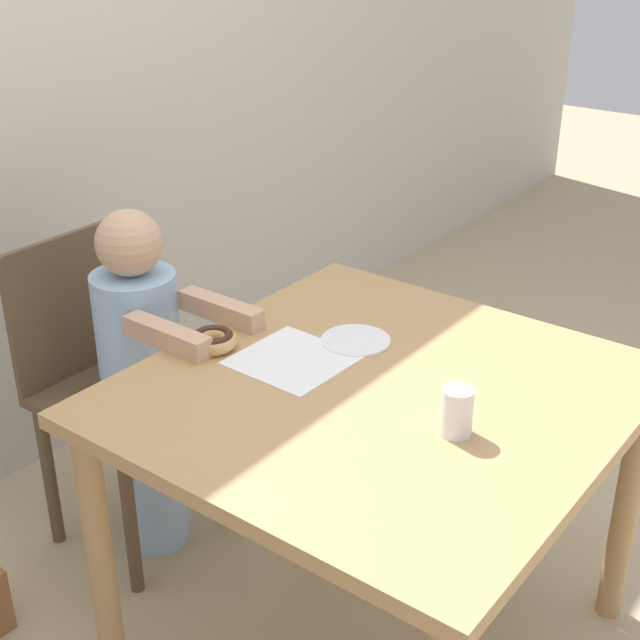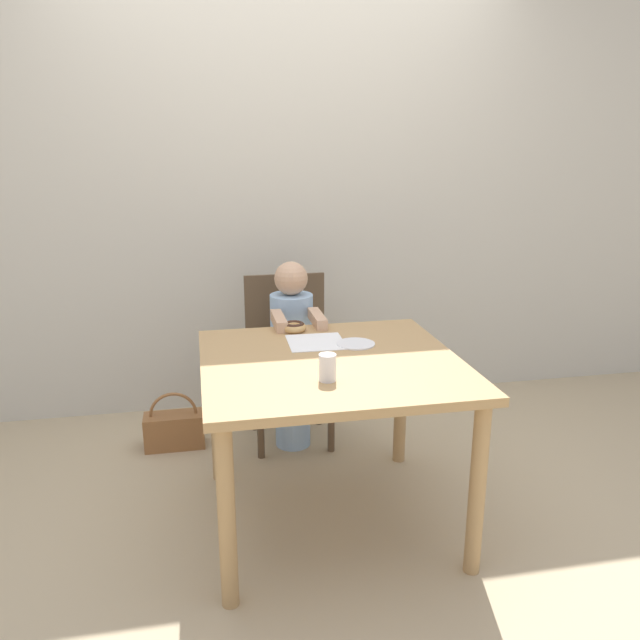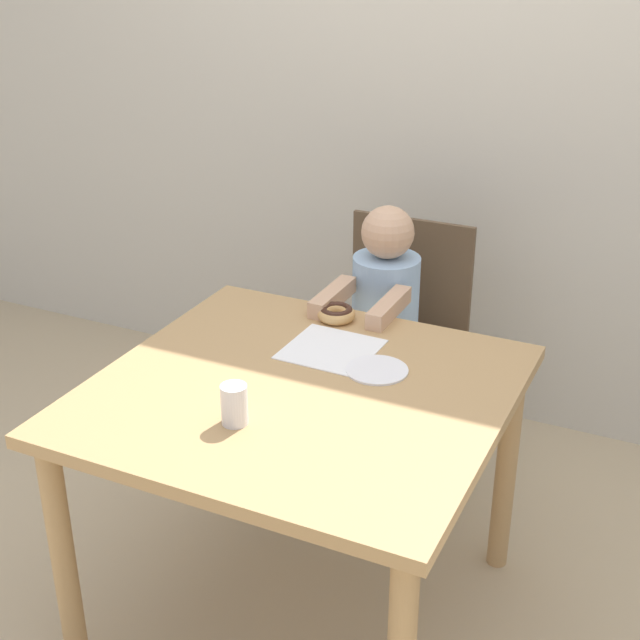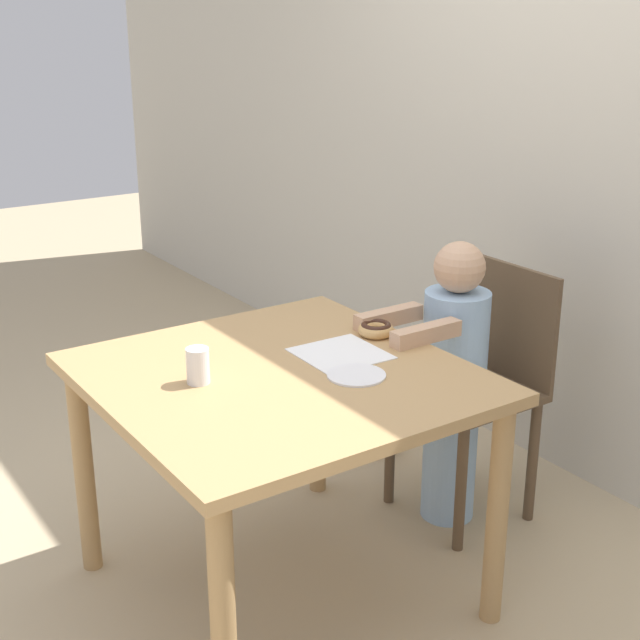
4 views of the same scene
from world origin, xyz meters
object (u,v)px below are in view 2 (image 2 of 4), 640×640
Objects in this scene: child_figure at (292,354)px; chair at (289,353)px; donut at (294,327)px; handbag at (174,429)px; cup at (328,367)px.

chair is at bearing 90.00° from child_figure.
donut is 0.94m from handbag.
cup is (0.02, -0.62, 0.03)m from donut.
chair reaches higher than handbag.
donut reaches higher than handbag.
child_figure is at bearing -9.22° from handbag.
child_figure reaches higher than chair.
donut is 1.12× the size of cup.
handbag is (-0.57, 0.39, -0.64)m from donut.
cup is (-0.01, -1.03, 0.30)m from chair.
child_figure is at bearing 89.24° from cup.
child_figure is 0.95m from cup.
chair is 8.78× the size of cup.
donut is at bearing -96.87° from child_figure.
chair is 0.12m from child_figure.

